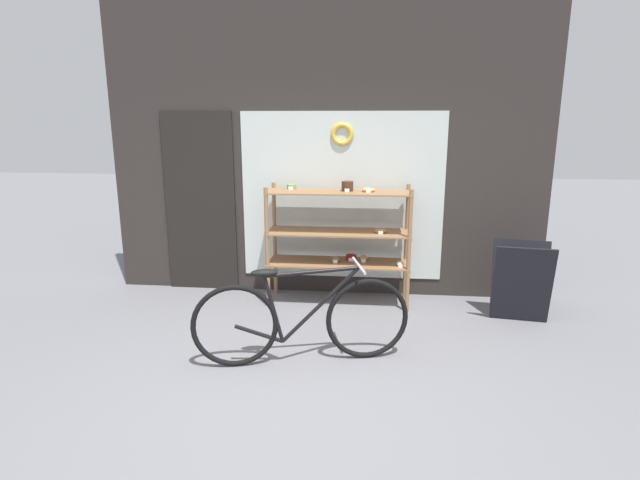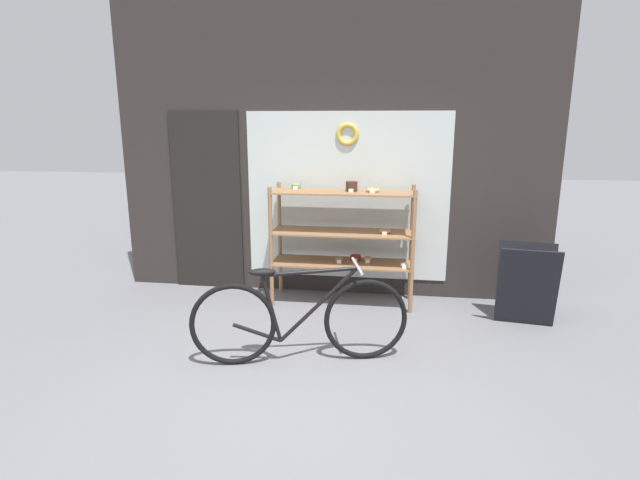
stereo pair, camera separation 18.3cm
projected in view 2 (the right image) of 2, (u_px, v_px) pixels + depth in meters
name	position (u px, v px, depth m)	size (l,w,h in m)	color
ground_plane	(289.00, 394.00, 3.74)	(30.00, 30.00, 0.00)	slate
storefront_facade	(327.00, 136.00, 5.60)	(4.99, 0.13, 3.77)	#2D2826
display_case	(344.00, 231.00, 5.44)	(1.55, 0.47, 1.36)	#8E6642
bicycle	(299.00, 319.00, 4.16)	(1.78, 0.58, 0.85)	black
sandwich_board	(527.00, 285.00, 4.95)	(0.60, 0.45, 0.80)	black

